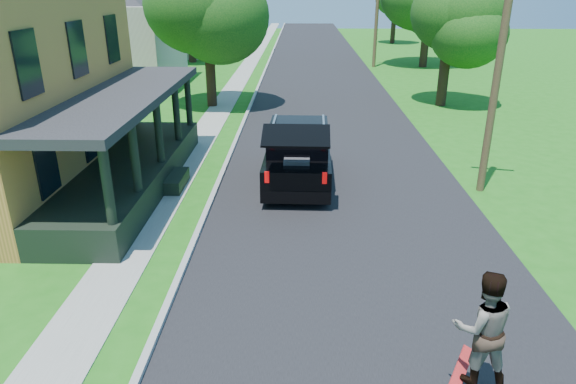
{
  "coord_description": "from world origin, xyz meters",
  "views": [
    {
      "loc": [
        -1.35,
        -9.54,
        6.21
      ],
      "look_at": [
        -1.65,
        3.0,
        1.1
      ],
      "focal_mm": 32.0,
      "sensor_mm": 36.0,
      "label": 1
    }
  ],
  "objects_px": {
    "skateboarder": "(483,328)",
    "utility_pole_near": "(499,64)",
    "black_suv": "(298,155)",
    "tree_right_near": "(449,19)"
  },
  "relations": [
    {
      "from": "black_suv",
      "to": "utility_pole_near",
      "type": "height_order",
      "value": "utility_pole_near"
    },
    {
      "from": "skateboarder",
      "to": "utility_pole_near",
      "type": "relative_size",
      "value": 0.25
    },
    {
      "from": "skateboarder",
      "to": "black_suv",
      "type": "bearing_deg",
      "value": -73.18
    },
    {
      "from": "skateboarder",
      "to": "tree_right_near",
      "type": "distance_m",
      "value": 22.29
    },
    {
      "from": "skateboarder",
      "to": "utility_pole_near",
      "type": "bearing_deg",
      "value": -108.41
    },
    {
      "from": "black_suv",
      "to": "tree_right_near",
      "type": "height_order",
      "value": "tree_right_near"
    },
    {
      "from": "skateboarder",
      "to": "tree_right_near",
      "type": "xyz_separation_m",
      "value": [
        4.82,
        21.53,
        3.17
      ]
    },
    {
      "from": "black_suv",
      "to": "utility_pole_near",
      "type": "xyz_separation_m",
      "value": [
        5.9,
        -0.61,
        3.06
      ]
    },
    {
      "from": "tree_right_near",
      "to": "utility_pole_near",
      "type": "height_order",
      "value": "utility_pole_near"
    },
    {
      "from": "black_suv",
      "to": "tree_right_near",
      "type": "relative_size",
      "value": 0.78
    }
  ]
}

